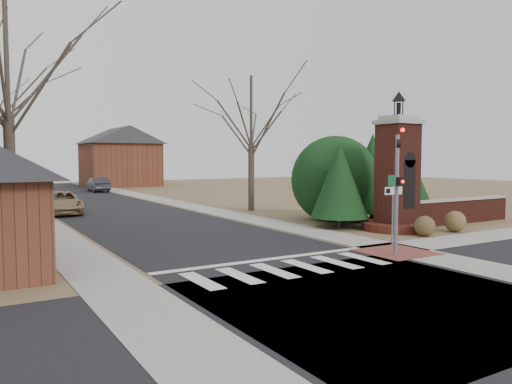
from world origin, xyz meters
TOP-DOWN VIEW (x-y plane):
  - ground at (0.00, 0.00)m, footprint 120.00×120.00m
  - main_street at (0.00, 22.00)m, footprint 8.00×70.00m
  - cross_street at (0.00, -3.00)m, footprint 120.00×8.00m
  - crosswalk_zone at (0.00, 0.80)m, footprint 8.00×2.20m
  - stop_bar at (0.00, 2.30)m, footprint 8.00×0.35m
  - sidewalk_right_main at (5.20, 22.00)m, footprint 2.00×60.00m
  - sidewalk_left at (-5.20, 22.00)m, footprint 2.00×60.00m
  - curb_apron at (4.80, 1.00)m, footprint 2.40×2.40m
  - traffic_signal_pole at (4.30, 0.57)m, footprint 0.28×0.41m
  - sign_post at (5.59, 1.99)m, footprint 0.90×0.07m
  - brick_gate_monument at (9.00, 4.99)m, footprint 3.20×3.20m
  - brick_garden_wall at (13.50, 5.00)m, footprint 7.50×0.50m
  - house_distant_right at (7.99, 47.99)m, footprint 8.80×8.80m
  - evergreen_near at (7.20, 7.00)m, footprint 2.80×2.80m
  - evergreen_mid at (10.50, 8.20)m, footprint 3.40×3.40m
  - evergreen_far at (12.50, 7.20)m, footprint 2.40×2.40m
  - evergreen_mass at (9.00, 9.50)m, footprint 4.80×4.80m
  - bare_tree_0 at (-7.00, 9.00)m, footprint 8.05×8.05m
  - bare_tree_3 at (7.50, 16.00)m, footprint 7.00×7.00m
  - pickup_truck at (-3.40, 20.16)m, footprint 2.69×5.09m
  - distant_car at (3.26, 38.99)m, footprint 1.57×4.36m
  - dry_shrub_left at (8.60, 3.00)m, footprint 0.90×0.90m
  - dry_shrub_right at (10.84, 3.17)m, footprint 0.97×0.97m

SIDE VIEW (x-z plane):
  - ground at x=0.00m, z-range 0.00..0.00m
  - main_street at x=0.00m, z-range 0.00..0.01m
  - cross_street at x=0.00m, z-range 0.00..0.01m
  - crosswalk_zone at x=0.00m, z-range 0.00..0.02m
  - stop_bar at x=0.00m, z-range 0.00..0.02m
  - sidewalk_right_main at x=5.20m, z-range 0.00..0.02m
  - sidewalk_left at x=-5.20m, z-range 0.00..0.02m
  - curb_apron at x=4.80m, z-range 0.00..0.02m
  - dry_shrub_left at x=8.60m, z-range 0.00..0.90m
  - dry_shrub_right at x=10.84m, z-range 0.00..0.97m
  - brick_garden_wall at x=13.50m, z-range 0.01..1.31m
  - pickup_truck at x=-3.40m, z-range 0.00..1.36m
  - distant_car at x=3.26m, z-range 0.00..1.43m
  - evergreen_far at x=12.50m, z-range 0.25..3.55m
  - sign_post at x=5.59m, z-range 0.57..3.32m
  - brick_gate_monument at x=9.00m, z-range -1.07..5.40m
  - evergreen_near at x=7.20m, z-range 0.25..4.35m
  - evergreen_mass at x=9.00m, z-range 0.00..4.80m
  - traffic_signal_pole at x=4.30m, z-range 0.34..4.84m
  - evergreen_mid at x=10.50m, z-range 0.25..4.95m
  - house_distant_right at x=7.99m, z-range 0.00..7.30m
  - bare_tree_3 at x=7.50m, z-range 1.84..11.54m
  - bare_tree_0 at x=-7.00m, z-range 2.12..13.27m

